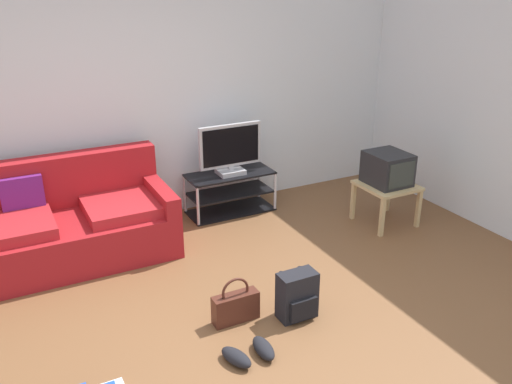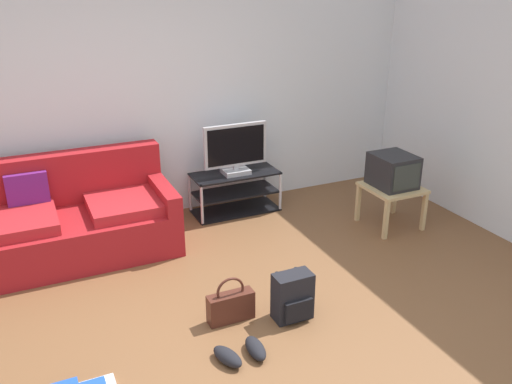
{
  "view_description": "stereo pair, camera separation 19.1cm",
  "coord_description": "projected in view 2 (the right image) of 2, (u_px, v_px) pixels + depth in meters",
  "views": [
    {
      "loc": [
        -1.37,
        -2.83,
        2.43
      ],
      "look_at": [
        0.56,
        0.92,
        0.71
      ],
      "focal_mm": 37.87,
      "sensor_mm": 36.0,
      "label": 1
    },
    {
      "loc": [
        -1.2,
        -2.91,
        2.43
      ],
      "look_at": [
        0.56,
        0.92,
        0.71
      ],
      "focal_mm": 37.87,
      "sensor_mm": 36.0,
      "label": 2
    }
  ],
  "objects": [
    {
      "name": "side_table",
      "position": [
        392.0,
        192.0,
        5.46
      ],
      "size": [
        0.53,
        0.53,
        0.43
      ],
      "color": "tan",
      "rests_on": "ground_plane"
    },
    {
      "name": "sneakers_pair",
      "position": [
        242.0,
        352.0,
        3.65
      ],
      "size": [
        0.37,
        0.28,
        0.09
      ],
      "color": "black",
      "rests_on": "ground_plane"
    },
    {
      "name": "tv_stand",
      "position": [
        235.0,
        192.0,
        5.85
      ],
      "size": [
        0.93,
        0.41,
        0.44
      ],
      "color": "black",
      "rests_on": "ground_plane"
    },
    {
      "name": "couch",
      "position": [
        72.0,
        220.0,
        4.95
      ],
      "size": [
        1.8,
        0.91,
        0.88
      ],
      "color": "maroon",
      "rests_on": "ground_plane"
    },
    {
      "name": "handbag",
      "position": [
        231.0,
        305.0,
        4.02
      ],
      "size": [
        0.35,
        0.11,
        0.36
      ],
      "rotation": [
        0.0,
        0.0,
        -0.0
      ],
      "color": "#4C2319",
      "rests_on": "ground_plane"
    },
    {
      "name": "wall_right",
      "position": [
        494.0,
        93.0,
        5.21
      ],
      "size": [
        0.1,
        3.6,
        2.7
      ],
      "primitive_type": "cube",
      "color": "silver",
      "rests_on": "ground_plane"
    },
    {
      "name": "wall_back",
      "position": [
        141.0,
        89.0,
        5.38
      ],
      "size": [
        9.0,
        0.1,
        2.7
      ],
      "primitive_type": "cube",
      "color": "silver",
      "rests_on": "ground_plane"
    },
    {
      "name": "backpack",
      "position": [
        293.0,
        297.0,
        4.03
      ],
      "size": [
        0.29,
        0.24,
        0.37
      ],
      "rotation": [
        0.0,
        0.0,
        0.49
      ],
      "color": "black",
      "rests_on": "ground_plane"
    },
    {
      "name": "ground_plane",
      "position": [
        239.0,
        343.0,
        3.83
      ],
      "size": [
        9.0,
        9.8,
        0.02
      ],
      "primitive_type": "cube",
      "color": "brown"
    },
    {
      "name": "flat_tv",
      "position": [
        235.0,
        150.0,
        5.65
      ],
      "size": [
        0.69,
        0.22,
        0.54
      ],
      "color": "#B2B2B7",
      "rests_on": "tv_stand"
    },
    {
      "name": "crt_tv",
      "position": [
        393.0,
        171.0,
        5.39
      ],
      "size": [
        0.38,
        0.43,
        0.33
      ],
      "color": "#232326",
      "rests_on": "side_table"
    }
  ]
}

